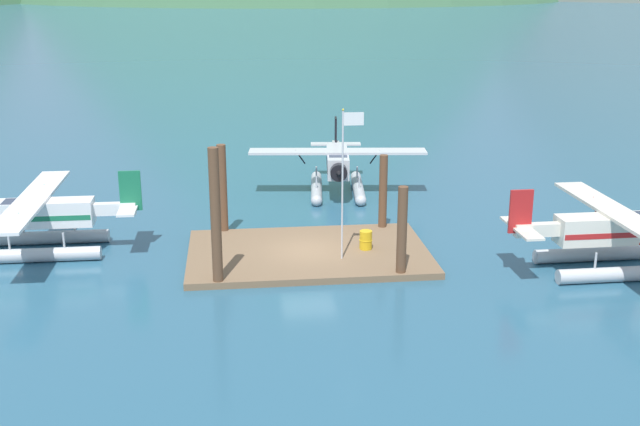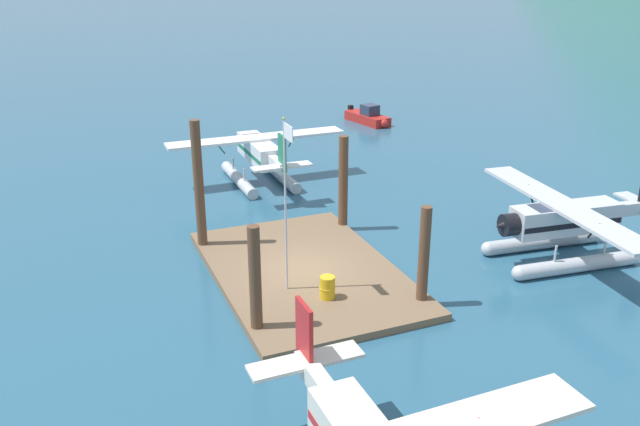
# 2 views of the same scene
# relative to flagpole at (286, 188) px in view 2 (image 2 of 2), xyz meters

# --- Properties ---
(ground_plane) EXTENTS (1200.00, 1200.00, 0.00)m
(ground_plane) POSITION_rel_flagpole_xyz_m (-1.51, 1.26, -4.46)
(ground_plane) COLOR #285670
(dock_platform) EXTENTS (11.06, 7.17, 0.30)m
(dock_platform) POSITION_rel_flagpole_xyz_m (-1.51, 1.26, -4.31)
(dock_platform) COLOR brown
(dock_platform) RESTS_ON ground
(piling_near_left) EXTENTS (0.43, 0.43, 5.96)m
(piling_near_left) POSITION_rel_flagpole_xyz_m (-5.61, -2.05, -1.48)
(piling_near_left) COLOR brown
(piling_near_left) RESTS_ON ground
(piling_near_right) EXTENTS (0.42, 0.42, 4.09)m
(piling_near_right) POSITION_rel_flagpole_xyz_m (2.16, -1.94, -2.42)
(piling_near_right) COLOR brown
(piling_near_right) RESTS_ON ground
(piling_far_left) EXTENTS (0.45, 0.45, 4.65)m
(piling_far_left) POSITION_rel_flagpole_xyz_m (-5.40, 4.75, -2.14)
(piling_far_left) COLOR brown
(piling_far_left) RESTS_ON ground
(piling_far_right) EXTENTS (0.41, 0.41, 4.01)m
(piling_far_right) POSITION_rel_flagpole_xyz_m (2.58, 4.41, -2.46)
(piling_far_right) COLOR brown
(piling_far_right) RESTS_ON ground
(flagpole) EXTENTS (0.95, 0.10, 6.78)m
(flagpole) POSITION_rel_flagpole_xyz_m (0.00, 0.00, 0.00)
(flagpole) COLOR silver
(flagpole) RESTS_ON dock_platform
(fuel_drum) EXTENTS (0.62, 0.62, 0.88)m
(fuel_drum) POSITION_rel_flagpole_xyz_m (1.17, 1.15, -3.72)
(fuel_drum) COLOR gold
(fuel_drum) RESTS_ON dock_platform
(seaplane_silver_bow_right) EXTENTS (10.49, 7.95, 3.84)m
(seaplane_silver_bow_right) POSITION_rel_flagpole_xyz_m (1.32, 12.07, -2.89)
(seaplane_silver_bow_right) COLOR #B7BABF
(seaplane_silver_bow_right) RESTS_ON ground
(seaplane_white_port_fwd) EXTENTS (7.98, 10.40, 3.84)m
(seaplane_white_port_fwd) POSITION_rel_flagpole_xyz_m (-13.83, 3.21, -2.89)
(seaplane_white_port_fwd) COLOR #B7BABF
(seaplane_white_port_fwd) RESTS_ON ground
(boat_red_open_west) EXTENTS (4.84, 2.27, 1.50)m
(boat_red_open_west) POSITION_rel_flagpole_xyz_m (-24.69, 15.67, -3.97)
(boat_red_open_west) COLOR #B2231E
(boat_red_open_west) RESTS_ON ground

